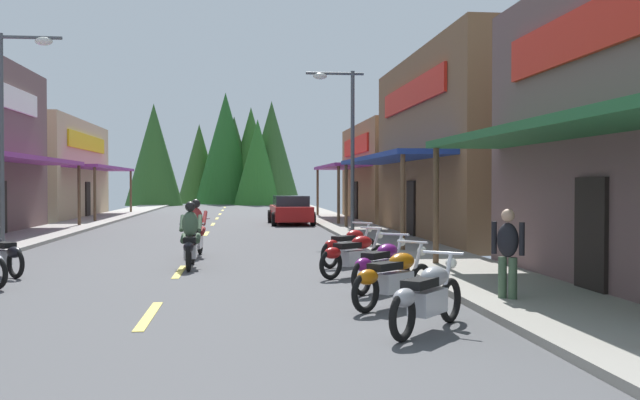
{
  "coord_description": "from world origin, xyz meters",
  "views": [
    {
      "loc": [
        1.38,
        -2.53,
        1.98
      ],
      "look_at": [
        5.19,
        32.41,
        1.2
      ],
      "focal_mm": 40.64,
      "sensor_mm": 36.0,
      "label": 1
    }
  ],
  "objects_px": {
    "motorcycle_parked_right_2": "(381,264)",
    "parked_car_curbside": "(291,210)",
    "streetlamp_right": "(344,129)",
    "motorcycle_parked_right_4": "(349,246)",
    "rider_cruising_lead": "(190,240)",
    "rider_cruising_trailing": "(196,233)",
    "streetlamp_left": "(13,111)",
    "motorcycle_parked_right_0": "(427,296)",
    "pedestrian_browsing": "(508,250)",
    "motorcycle_parked_right_1": "(393,277)",
    "motorcycle_parked_right_3": "(355,254)"
  },
  "relations": [
    {
      "from": "rider_cruising_lead",
      "to": "motorcycle_parked_right_2",
      "type": "bearing_deg",
      "value": -137.36
    },
    {
      "from": "streetlamp_left",
      "to": "motorcycle_parked_right_2",
      "type": "height_order",
      "value": "streetlamp_left"
    },
    {
      "from": "streetlamp_right",
      "to": "motorcycle_parked_right_3",
      "type": "relative_size",
      "value": 3.47
    },
    {
      "from": "rider_cruising_trailing",
      "to": "motorcycle_parked_right_0",
      "type": "bearing_deg",
      "value": -156.17
    },
    {
      "from": "motorcycle_parked_right_2",
      "to": "pedestrian_browsing",
      "type": "bearing_deg",
      "value": -96.98
    },
    {
      "from": "motorcycle_parked_right_0",
      "to": "parked_car_curbside",
      "type": "distance_m",
      "value": 25.96
    },
    {
      "from": "motorcycle_parked_right_1",
      "to": "parked_car_curbside",
      "type": "xyz_separation_m",
      "value": [
        -0.01,
        23.99,
        0.2
      ]
    },
    {
      "from": "motorcycle_parked_right_1",
      "to": "motorcycle_parked_right_0",
      "type": "bearing_deg",
      "value": -130.77
    },
    {
      "from": "rider_cruising_trailing",
      "to": "pedestrian_browsing",
      "type": "distance_m",
      "value": 10.09
    },
    {
      "from": "streetlamp_left",
      "to": "parked_car_curbside",
      "type": "height_order",
      "value": "streetlamp_left"
    },
    {
      "from": "motorcycle_parked_right_0",
      "to": "motorcycle_parked_right_2",
      "type": "distance_m",
      "value": 3.74
    },
    {
      "from": "streetlamp_left",
      "to": "streetlamp_right",
      "type": "bearing_deg",
      "value": 23.87
    },
    {
      "from": "motorcycle_parked_right_0",
      "to": "motorcycle_parked_right_4",
      "type": "bearing_deg",
      "value": 38.61
    },
    {
      "from": "motorcycle_parked_right_2",
      "to": "parked_car_curbside",
      "type": "height_order",
      "value": "parked_car_curbside"
    },
    {
      "from": "motorcycle_parked_right_4",
      "to": "rider_cruising_lead",
      "type": "distance_m",
      "value": 3.78
    },
    {
      "from": "streetlamp_right",
      "to": "motorcycle_parked_right_4",
      "type": "height_order",
      "value": "streetlamp_right"
    },
    {
      "from": "motorcycle_parked_right_1",
      "to": "parked_car_curbside",
      "type": "height_order",
      "value": "parked_car_curbside"
    },
    {
      "from": "streetlamp_right",
      "to": "motorcycle_parked_right_2",
      "type": "xyz_separation_m",
      "value": [
        -1.11,
        -12.78,
        -3.47
      ]
    },
    {
      "from": "rider_cruising_trailing",
      "to": "motorcycle_parked_right_2",
      "type": "bearing_deg",
      "value": -145.88
    },
    {
      "from": "motorcycle_parked_right_1",
      "to": "parked_car_curbside",
      "type": "distance_m",
      "value": 23.99
    },
    {
      "from": "motorcycle_parked_right_0",
      "to": "rider_cruising_trailing",
      "type": "xyz_separation_m",
      "value": [
        -3.68,
        10.35,
        0.17
      ]
    },
    {
      "from": "motorcycle_parked_right_4",
      "to": "rider_cruising_trailing",
      "type": "xyz_separation_m",
      "value": [
        -3.8,
        2.5,
        0.17
      ]
    },
    {
      "from": "motorcycle_parked_right_3",
      "to": "pedestrian_browsing",
      "type": "distance_m",
      "value": 4.38
    },
    {
      "from": "streetlamp_right",
      "to": "pedestrian_browsing",
      "type": "distance_m",
      "value": 14.95
    },
    {
      "from": "streetlamp_left",
      "to": "rider_cruising_lead",
      "type": "bearing_deg",
      "value": -38.82
    },
    {
      "from": "parked_car_curbside",
      "to": "motorcycle_parked_right_2",
      "type": "bearing_deg",
      "value": 179.1
    },
    {
      "from": "motorcycle_parked_right_0",
      "to": "parked_car_curbside",
      "type": "bearing_deg",
      "value": 39.62
    },
    {
      "from": "rider_cruising_trailing",
      "to": "parked_car_curbside",
      "type": "relative_size",
      "value": 0.49
    },
    {
      "from": "streetlamp_left",
      "to": "motorcycle_parked_right_4",
      "type": "distance_m",
      "value": 10.59
    },
    {
      "from": "motorcycle_parked_right_0",
      "to": "rider_cruising_trailing",
      "type": "height_order",
      "value": "rider_cruising_trailing"
    },
    {
      "from": "streetlamp_left",
      "to": "streetlamp_right",
      "type": "height_order",
      "value": "streetlamp_left"
    },
    {
      "from": "streetlamp_left",
      "to": "pedestrian_browsing",
      "type": "bearing_deg",
      "value": -43.24
    },
    {
      "from": "motorcycle_parked_right_0",
      "to": "pedestrian_browsing",
      "type": "distance_m",
      "value": 2.67
    },
    {
      "from": "motorcycle_parked_right_2",
      "to": "rider_cruising_lead",
      "type": "relative_size",
      "value": 0.8
    },
    {
      "from": "streetlamp_left",
      "to": "rider_cruising_trailing",
      "type": "height_order",
      "value": "streetlamp_left"
    },
    {
      "from": "motorcycle_parked_right_0",
      "to": "streetlamp_left",
      "type": "bearing_deg",
      "value": 76.11
    },
    {
      "from": "motorcycle_parked_right_2",
      "to": "pedestrian_browsing",
      "type": "distance_m",
      "value": 2.56
    },
    {
      "from": "motorcycle_parked_right_4",
      "to": "rider_cruising_trailing",
      "type": "bearing_deg",
      "value": 103.2
    },
    {
      "from": "motorcycle_parked_right_3",
      "to": "parked_car_curbside",
      "type": "xyz_separation_m",
      "value": [
        0.01,
        20.13,
        0.2
      ]
    },
    {
      "from": "motorcycle_parked_right_0",
      "to": "rider_cruising_lead",
      "type": "xyz_separation_m",
      "value": [
        -3.66,
        7.78,
        0.17
      ]
    },
    {
      "from": "rider_cruising_trailing",
      "to": "pedestrian_browsing",
      "type": "relative_size",
      "value": 1.36
    },
    {
      "from": "motorcycle_parked_right_4",
      "to": "pedestrian_browsing",
      "type": "distance_m",
      "value": 6.2
    },
    {
      "from": "streetlamp_left",
      "to": "motorcycle_parked_right_1",
      "type": "relative_size",
      "value": 3.77
    },
    {
      "from": "motorcycle_parked_right_3",
      "to": "pedestrian_browsing",
      "type": "relative_size",
      "value": 1.11
    },
    {
      "from": "motorcycle_parked_right_4",
      "to": "pedestrian_browsing",
      "type": "xyz_separation_m",
      "value": [
        1.71,
        -5.95,
        0.42
      ]
    },
    {
      "from": "streetlamp_left",
      "to": "motorcycle_parked_right_3",
      "type": "xyz_separation_m",
      "value": [
        8.87,
        -6.2,
        -3.58
      ]
    },
    {
      "from": "streetlamp_left",
      "to": "rider_cruising_lead",
      "type": "xyz_separation_m",
      "value": [
        5.27,
        -4.24,
        -3.41
      ]
    },
    {
      "from": "rider_cruising_lead",
      "to": "motorcycle_parked_right_0",
      "type": "bearing_deg",
      "value": -155.23
    },
    {
      "from": "pedestrian_browsing",
      "to": "motorcycle_parked_right_2",
      "type": "bearing_deg",
      "value": 88.65
    },
    {
      "from": "rider_cruising_lead",
      "to": "pedestrian_browsing",
      "type": "bearing_deg",
      "value": -137.35
    }
  ]
}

